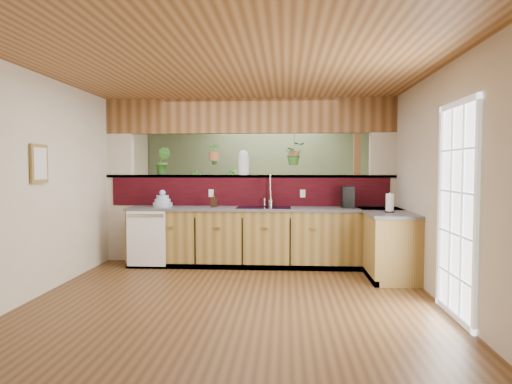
# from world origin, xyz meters

# --- Properties ---
(ground) EXTENTS (4.60, 7.00, 0.01)m
(ground) POSITION_xyz_m (0.00, 0.00, 0.00)
(ground) COLOR #513319
(ground) RESTS_ON ground
(ceiling) EXTENTS (4.60, 7.00, 0.01)m
(ceiling) POSITION_xyz_m (0.00, 0.00, 2.60)
(ceiling) COLOR brown
(ceiling) RESTS_ON ground
(wall_back) EXTENTS (4.60, 0.02, 2.60)m
(wall_back) POSITION_xyz_m (0.00, 3.50, 1.30)
(wall_back) COLOR beige
(wall_back) RESTS_ON ground
(wall_front) EXTENTS (4.60, 0.02, 2.60)m
(wall_front) POSITION_xyz_m (0.00, -3.50, 1.30)
(wall_front) COLOR beige
(wall_front) RESTS_ON ground
(wall_left) EXTENTS (0.02, 7.00, 2.60)m
(wall_left) POSITION_xyz_m (-2.30, 0.00, 1.30)
(wall_left) COLOR beige
(wall_left) RESTS_ON ground
(wall_right) EXTENTS (0.02, 7.00, 2.60)m
(wall_right) POSITION_xyz_m (2.30, 0.00, 1.30)
(wall_right) COLOR beige
(wall_right) RESTS_ON ground
(pass_through_partition) EXTENTS (4.60, 0.21, 2.60)m
(pass_through_partition) POSITION_xyz_m (0.03, 1.35, 1.19)
(pass_through_partition) COLOR beige
(pass_through_partition) RESTS_ON ground
(pass_through_ledge) EXTENTS (4.60, 0.21, 0.04)m
(pass_through_ledge) POSITION_xyz_m (0.00, 1.35, 1.37)
(pass_through_ledge) COLOR brown
(pass_through_ledge) RESTS_ON ground
(header_beam) EXTENTS (4.60, 0.15, 0.55)m
(header_beam) POSITION_xyz_m (0.00, 1.35, 2.33)
(header_beam) COLOR brown
(header_beam) RESTS_ON ground
(sage_backwall) EXTENTS (4.55, 0.02, 2.55)m
(sage_backwall) POSITION_xyz_m (0.00, 3.48, 1.30)
(sage_backwall) COLOR #596B49
(sage_backwall) RESTS_ON ground
(countertop) EXTENTS (4.14, 1.52, 0.90)m
(countertop) POSITION_xyz_m (0.84, 0.87, 0.45)
(countertop) COLOR olive
(countertop) RESTS_ON ground
(dishwasher) EXTENTS (0.58, 0.03, 0.82)m
(dishwasher) POSITION_xyz_m (-1.48, 0.66, 0.46)
(dishwasher) COLOR white
(dishwasher) RESTS_ON ground
(navy_sink) EXTENTS (0.82, 0.50, 0.18)m
(navy_sink) POSITION_xyz_m (0.25, 0.98, 0.82)
(navy_sink) COLOR black
(navy_sink) RESTS_ON countertop
(french_door) EXTENTS (0.06, 1.02, 2.16)m
(french_door) POSITION_xyz_m (2.27, -1.30, 1.05)
(french_door) COLOR white
(french_door) RESTS_ON ground
(framed_print) EXTENTS (0.04, 0.35, 0.45)m
(framed_print) POSITION_xyz_m (-2.27, -0.80, 1.55)
(framed_print) COLOR olive
(framed_print) RESTS_ON wall_left
(faucet) EXTENTS (0.22, 0.22, 0.50)m
(faucet) POSITION_xyz_m (0.34, 1.13, 1.17)
(faucet) COLOR #B7B7B2
(faucet) RESTS_ON countertop
(dish_stack) EXTENTS (0.30, 0.30, 0.26)m
(dish_stack) POSITION_xyz_m (-1.32, 1.00, 0.98)
(dish_stack) COLOR #9FAECE
(dish_stack) RESTS_ON countertop
(soap_dispenser) EXTENTS (0.10, 0.10, 0.21)m
(soap_dispenser) POSITION_xyz_m (-0.51, 1.00, 1.00)
(soap_dispenser) COLOR #342013
(soap_dispenser) RESTS_ON countertop
(coffee_maker) EXTENTS (0.17, 0.29, 0.33)m
(coffee_maker) POSITION_xyz_m (1.51, 1.01, 1.05)
(coffee_maker) COLOR black
(coffee_maker) RESTS_ON countertop
(paper_towel) EXTENTS (0.13, 0.13, 0.27)m
(paper_towel) POSITION_xyz_m (1.99, 0.32, 1.02)
(paper_towel) COLOR black
(paper_towel) RESTS_ON countertop
(glass_jar) EXTENTS (0.18, 0.18, 0.39)m
(glass_jar) POSITION_xyz_m (-0.09, 1.35, 1.59)
(glass_jar) COLOR silver
(glass_jar) RESTS_ON pass_through_ledge
(ledge_plant_left) EXTENTS (0.26, 0.21, 0.44)m
(ledge_plant_left) POSITION_xyz_m (-1.40, 1.35, 1.61)
(ledge_plant_left) COLOR #316824
(ledge_plant_left) RESTS_ON pass_through_ledge
(hanging_plant_a) EXTENTS (0.21, 0.17, 0.46)m
(hanging_plant_a) POSITION_xyz_m (-0.57, 1.35, 1.84)
(hanging_plant_a) COLOR brown
(hanging_plant_a) RESTS_ON header_beam
(hanging_plant_b) EXTENTS (0.38, 0.35, 0.46)m
(hanging_plant_b) POSITION_xyz_m (0.72, 1.35, 1.87)
(hanging_plant_b) COLOR brown
(hanging_plant_b) RESTS_ON header_beam
(shelving_console) EXTENTS (1.67, 0.60, 1.09)m
(shelving_console) POSITION_xyz_m (-0.76, 3.25, 0.50)
(shelving_console) COLOR black
(shelving_console) RESTS_ON ground
(shelf_plant_a) EXTENTS (0.24, 0.19, 0.41)m
(shelf_plant_a) POSITION_xyz_m (-1.23, 3.25, 1.25)
(shelf_plant_a) COLOR #316824
(shelf_plant_a) RESTS_ON shelving_console
(shelf_plant_b) EXTENTS (0.29, 0.29, 0.43)m
(shelf_plant_b) POSITION_xyz_m (-0.48, 3.25, 1.26)
(shelf_plant_b) COLOR #316824
(shelf_plant_b) RESTS_ON shelving_console
(floor_plant) EXTENTS (0.87, 0.80, 0.81)m
(floor_plant) POSITION_xyz_m (0.69, 2.16, 0.41)
(floor_plant) COLOR #316824
(floor_plant) RESTS_ON ground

